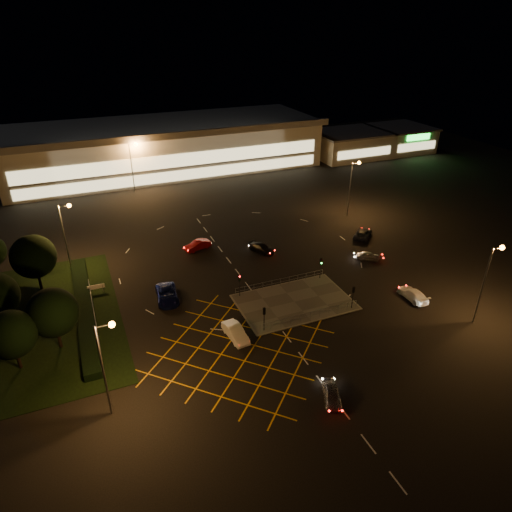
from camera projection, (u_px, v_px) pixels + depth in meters
name	position (u px, v px, depth m)	size (l,w,h in m)	color
ground	(274.00, 298.00, 59.52)	(180.00, 180.00, 0.00)	black
pedestrian_island	(294.00, 302.00, 58.53)	(14.00, 9.00, 0.12)	#4C4944
grass_verge	(42.00, 321.00, 54.89)	(18.00, 30.00, 0.08)	black
hedge	(85.00, 309.00, 56.37)	(2.00, 26.00, 1.00)	black
supermarket	(165.00, 146.00, 107.56)	(72.00, 26.50, 10.50)	beige
retail_unit_a	(349.00, 144.00, 117.64)	(18.80, 14.80, 6.35)	beige
retail_unit_b	(400.00, 138.00, 123.05)	(14.80, 14.80, 6.35)	beige
streetlight_sw	(106.00, 357.00, 39.34)	(1.78, 0.56, 10.03)	slate
streetlight_se	(489.00, 274.00, 51.95)	(1.78, 0.56, 10.03)	slate
streetlight_nw	(66.00, 228.00, 63.13)	(1.78, 0.56, 10.03)	slate
streetlight_ne	(353.00, 181.00, 81.04)	(1.78, 0.56, 10.03)	slate
streetlight_far_left	(133.00, 160.00, 92.35)	(1.78, 0.56, 10.03)	slate
streetlight_far_right	(304.00, 140.00, 107.55)	(1.78, 0.56, 10.03)	slate
signal_sw	(264.00, 314.00, 52.16)	(0.28, 0.30, 3.15)	black
signal_se	(353.00, 293.00, 56.23)	(0.28, 0.30, 3.15)	black
signal_nw	(239.00, 281.00, 58.68)	(0.28, 0.30, 3.15)	black
signal_ne	(321.00, 264.00, 62.75)	(0.28, 0.30, 3.15)	black
tree_a	(11.00, 335.00, 45.68)	(5.04, 5.04, 6.86)	black
tree_c	(33.00, 257.00, 59.12)	(5.76, 5.76, 7.84)	black
tree_e	(53.00, 313.00, 48.52)	(5.40, 5.40, 7.35)	black
car_near_silver	(332.00, 394.00, 43.50)	(1.55, 3.85, 1.31)	#B1B2B8
car_queue_white	(235.00, 332.00, 51.80)	(1.59, 4.57, 1.51)	silver
car_left_blue	(167.00, 295.00, 58.72)	(2.63, 5.69, 1.58)	#0D1553
car_far_dkgrey	(262.00, 248.00, 70.77)	(1.79, 4.42, 1.28)	black
car_right_silver	(369.00, 256.00, 68.52)	(1.47, 3.66, 1.25)	#A5A7AC
car_circ_red	(198.00, 245.00, 71.51)	(1.51, 4.32, 1.42)	#970B0D
car_east_grey	(363.00, 233.00, 75.40)	(2.28, 4.94, 1.37)	black
car_approach_white	(413.00, 294.00, 59.03)	(1.90, 4.69, 1.36)	white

